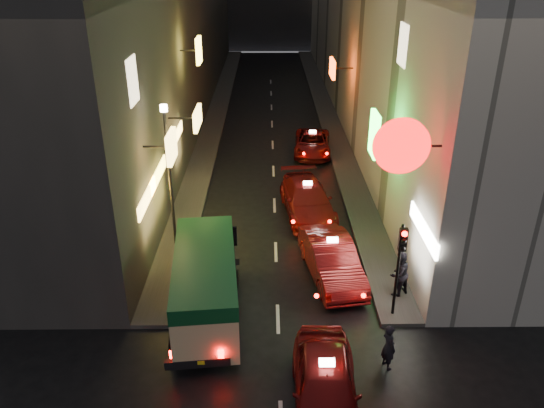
{
  "coord_description": "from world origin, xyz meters",
  "views": [
    {
      "loc": [
        -0.34,
        -6.32,
        11.66
      ],
      "look_at": [
        -0.16,
        13.0,
        2.26
      ],
      "focal_mm": 35.0,
      "sensor_mm": 36.0,
      "label": 1
    }
  ],
  "objects_px": {
    "taxi_near": "(326,383)",
    "pedestrian_crossing": "(389,344)",
    "lamp_post": "(169,171)",
    "minibus": "(206,279)",
    "traffic_light": "(401,252)"
  },
  "relations": [
    {
      "from": "taxi_near",
      "to": "pedestrian_crossing",
      "type": "distance_m",
      "value": 2.62
    },
    {
      "from": "pedestrian_crossing",
      "to": "lamp_post",
      "type": "relative_size",
      "value": 0.28
    },
    {
      "from": "taxi_near",
      "to": "pedestrian_crossing",
      "type": "height_order",
      "value": "taxi_near"
    },
    {
      "from": "taxi_near",
      "to": "minibus",
      "type": "bearing_deg",
      "value": 132.0
    },
    {
      "from": "minibus",
      "to": "traffic_light",
      "type": "bearing_deg",
      "value": -1.47
    },
    {
      "from": "traffic_light",
      "to": "lamp_post",
      "type": "height_order",
      "value": "lamp_post"
    },
    {
      "from": "minibus",
      "to": "lamp_post",
      "type": "bearing_deg",
      "value": 111.91
    },
    {
      "from": "minibus",
      "to": "lamp_post",
      "type": "xyz_separation_m",
      "value": [
        -1.75,
        4.36,
        2.16
      ]
    },
    {
      "from": "minibus",
      "to": "taxi_near",
      "type": "distance_m",
      "value": 5.53
    },
    {
      "from": "traffic_light",
      "to": "minibus",
      "type": "bearing_deg",
      "value": 178.53
    },
    {
      "from": "traffic_light",
      "to": "pedestrian_crossing",
      "type": "bearing_deg",
      "value": -106.84
    },
    {
      "from": "taxi_near",
      "to": "lamp_post",
      "type": "bearing_deg",
      "value": 122.75
    },
    {
      "from": "traffic_light",
      "to": "lamp_post",
      "type": "bearing_deg",
      "value": 151.09
    },
    {
      "from": "traffic_light",
      "to": "lamp_post",
      "type": "relative_size",
      "value": 0.56
    },
    {
      "from": "pedestrian_crossing",
      "to": "lamp_post",
      "type": "distance_m",
      "value": 10.54
    }
  ]
}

